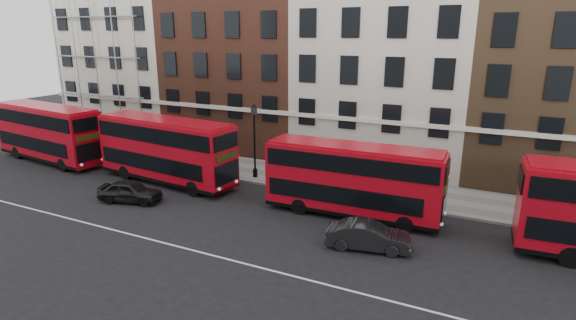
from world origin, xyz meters
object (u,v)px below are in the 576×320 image
at_px(bus_c, 352,178).
at_px(car_rear, 130,191).
at_px(bus_b, 165,149).
at_px(car_front, 368,236).
at_px(bus_a, 48,132).

relative_size(bus_c, car_rear, 2.56).
xyz_separation_m(bus_b, car_front, (15.61, -3.59, -1.76)).
relative_size(bus_b, bus_c, 1.09).
bearing_deg(car_rear, bus_b, -8.97).
height_order(bus_c, car_front, bus_c).
relative_size(bus_b, car_rear, 2.80).
bearing_deg(bus_c, bus_b, 178.23).
distance_m(bus_a, bus_c, 25.71).
bearing_deg(car_rear, car_front, -103.97).
xyz_separation_m(bus_c, car_rear, (-13.09, -3.98, -1.58)).
xyz_separation_m(bus_b, car_rear, (0.45, -3.98, -1.77)).
distance_m(bus_c, car_rear, 13.78).
relative_size(car_rear, car_front, 0.96).
bearing_deg(bus_a, bus_c, 6.55).
xyz_separation_m(bus_c, car_front, (2.06, -3.58, -1.58)).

